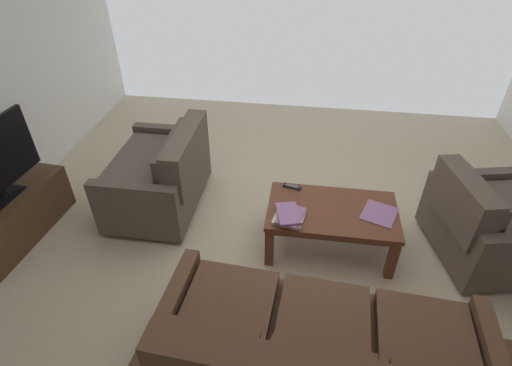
{
  "coord_description": "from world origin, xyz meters",
  "views": [
    {
      "loc": [
        -0.12,
        2.57,
        2.55
      ],
      "look_at": [
        0.21,
        0.3,
        0.86
      ],
      "focal_mm": 27.72,
      "sensor_mm": 36.0,
      "label": 1
    }
  ],
  "objects_px": {
    "sofa_main": "(319,361)",
    "loveseat_near": "(162,175)",
    "tv_stand": "(13,217)",
    "book_stack": "(289,216)",
    "coffee_table": "(332,215)",
    "tv_remote": "(292,187)",
    "armchair_side": "(486,223)",
    "loose_magazine": "(379,214)"
  },
  "relations": [
    {
      "from": "tv_stand",
      "to": "armchair_side",
      "type": "distance_m",
      "value": 4.06
    },
    {
      "from": "loveseat_near",
      "to": "coffee_table",
      "type": "relative_size",
      "value": 1.04
    },
    {
      "from": "armchair_side",
      "to": "book_stack",
      "type": "bearing_deg",
      "value": 9.65
    },
    {
      "from": "armchair_side",
      "to": "tv_remote",
      "type": "distance_m",
      "value": 1.62
    },
    {
      "from": "tv_stand",
      "to": "book_stack",
      "type": "xyz_separation_m",
      "value": [
        -2.44,
        -0.08,
        0.25
      ]
    },
    {
      "from": "tv_stand",
      "to": "tv_remote",
      "type": "relative_size",
      "value": 6.7
    },
    {
      "from": "loveseat_near",
      "to": "armchair_side",
      "type": "height_order",
      "value": "loveseat_near"
    },
    {
      "from": "sofa_main",
      "to": "coffee_table",
      "type": "height_order",
      "value": "sofa_main"
    },
    {
      "from": "sofa_main",
      "to": "tv_stand",
      "type": "height_order",
      "value": "sofa_main"
    },
    {
      "from": "loveseat_near",
      "to": "tv_remote",
      "type": "bearing_deg",
      "value": 174.98
    },
    {
      "from": "sofa_main",
      "to": "tv_stand",
      "type": "xyz_separation_m",
      "value": [
        2.7,
        -1.03,
        -0.13
      ]
    },
    {
      "from": "tv_remote",
      "to": "tv_stand",
      "type": "bearing_deg",
      "value": 11.81
    },
    {
      "from": "sofa_main",
      "to": "coffee_table",
      "type": "distance_m",
      "value": 1.29
    },
    {
      "from": "book_stack",
      "to": "loose_magazine",
      "type": "distance_m",
      "value": 0.74
    },
    {
      "from": "coffee_table",
      "to": "armchair_side",
      "type": "xyz_separation_m",
      "value": [
        -1.26,
        -0.1,
        -0.01
      ]
    },
    {
      "from": "loveseat_near",
      "to": "loose_magazine",
      "type": "relative_size",
      "value": 3.98
    },
    {
      "from": "coffee_table",
      "to": "tv_stand",
      "type": "relative_size",
      "value": 0.96
    },
    {
      "from": "tv_stand",
      "to": "armchair_side",
      "type": "bearing_deg",
      "value": -174.96
    },
    {
      "from": "loveseat_near",
      "to": "armchair_side",
      "type": "bearing_deg",
      "value": 174.77
    },
    {
      "from": "armchair_side",
      "to": "tv_remote",
      "type": "relative_size",
      "value": 6.34
    },
    {
      "from": "loveseat_near",
      "to": "loose_magazine",
      "type": "height_order",
      "value": "loveseat_near"
    },
    {
      "from": "tv_stand",
      "to": "book_stack",
      "type": "bearing_deg",
      "value": -178.03
    },
    {
      "from": "loose_magazine",
      "to": "loveseat_near",
      "type": "bearing_deg",
      "value": -170.04
    },
    {
      "from": "loveseat_near",
      "to": "book_stack",
      "type": "relative_size",
      "value": 3.69
    },
    {
      "from": "loveseat_near",
      "to": "sofa_main",
      "type": "bearing_deg",
      "value": 132.63
    },
    {
      "from": "armchair_side",
      "to": "sofa_main",
      "type": "bearing_deg",
      "value": 46.02
    },
    {
      "from": "tv_stand",
      "to": "tv_remote",
      "type": "height_order",
      "value": "tv_remote"
    },
    {
      "from": "book_stack",
      "to": "tv_stand",
      "type": "bearing_deg",
      "value": 1.97
    },
    {
      "from": "armchair_side",
      "to": "loose_magazine",
      "type": "relative_size",
      "value": 3.75
    },
    {
      "from": "tv_remote",
      "to": "armchair_side",
      "type": "bearing_deg",
      "value": 174.61
    },
    {
      "from": "loveseat_near",
      "to": "tv_remote",
      "type": "relative_size",
      "value": 6.73
    },
    {
      "from": "loveseat_near",
      "to": "tv_stand",
      "type": "xyz_separation_m",
      "value": [
        1.18,
        0.62,
        -0.15
      ]
    },
    {
      "from": "tv_remote",
      "to": "loveseat_near",
      "type": "bearing_deg",
      "value": -5.02
    },
    {
      "from": "sofa_main",
      "to": "loveseat_near",
      "type": "height_order",
      "value": "loveseat_near"
    },
    {
      "from": "armchair_side",
      "to": "book_stack",
      "type": "distance_m",
      "value": 1.63
    },
    {
      "from": "sofa_main",
      "to": "armchair_side",
      "type": "relative_size",
      "value": 1.9
    },
    {
      "from": "sofa_main",
      "to": "loveseat_near",
      "type": "distance_m",
      "value": 2.25
    },
    {
      "from": "loose_magazine",
      "to": "sofa_main",
      "type": "bearing_deg",
      "value": -89.29
    },
    {
      "from": "book_stack",
      "to": "loose_magazine",
      "type": "bearing_deg",
      "value": -166.72
    },
    {
      "from": "tv_remote",
      "to": "sofa_main",
      "type": "bearing_deg",
      "value": 99.93
    },
    {
      "from": "loveseat_near",
      "to": "coffee_table",
      "type": "distance_m",
      "value": 1.65
    },
    {
      "from": "sofa_main",
      "to": "loose_magazine",
      "type": "xyz_separation_m",
      "value": [
        -0.46,
        -1.29,
        0.09
      ]
    }
  ]
}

